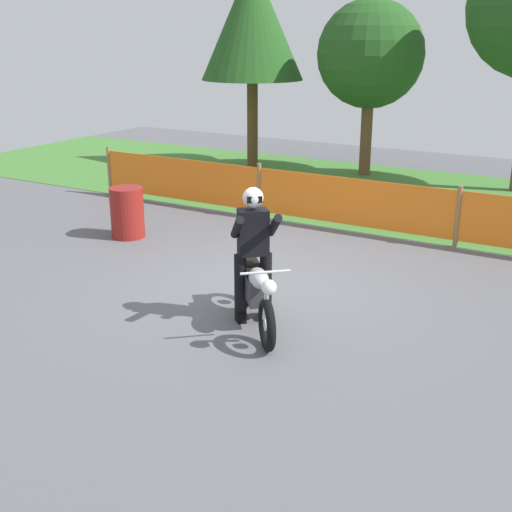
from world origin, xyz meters
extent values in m
cube|color=#5B5B60|center=(0.00, 0.00, -0.01)|extent=(24.00, 24.00, 0.02)
cube|color=#427A33|center=(0.00, 6.22, 0.01)|extent=(24.00, 6.05, 0.01)
cylinder|color=olive|center=(-5.65, 3.19, 0.53)|extent=(0.08, 0.08, 1.05)
cylinder|color=olive|center=(-1.88, 3.19, 0.53)|extent=(0.08, 0.08, 1.05)
cylinder|color=olive|center=(1.88, 3.19, 0.53)|extent=(0.08, 0.08, 1.05)
cube|color=orange|center=(-3.77, 3.19, 0.54)|extent=(3.69, 0.02, 0.85)
cube|color=orange|center=(0.00, 3.19, 0.54)|extent=(3.69, 0.02, 0.85)
cylinder|color=brown|center=(-4.55, 7.49, 1.12)|extent=(0.28, 0.28, 2.23)
cone|color=#23511E|center=(-4.55, 7.49, 3.67)|extent=(2.59, 2.59, 2.88)
cylinder|color=brown|center=(-1.58, 7.96, 1.01)|extent=(0.28, 0.28, 2.01)
sphere|color=#23511E|center=(-1.58, 7.96, 2.90)|extent=(2.54, 2.54, 2.54)
torus|color=black|center=(0.99, -1.64, 0.30)|extent=(0.47, 0.53, 0.61)
cylinder|color=silver|center=(0.99, -1.64, 0.30)|extent=(0.13, 0.14, 0.13)
torus|color=black|center=(0.12, -0.64, 0.30)|extent=(0.47, 0.53, 0.61)
cylinder|color=silver|center=(0.12, -0.64, 0.30)|extent=(0.13, 0.14, 0.13)
cube|color=#38383D|center=(0.52, -1.11, 0.47)|extent=(0.54, 0.58, 0.30)
ellipsoid|color=#B7B7C1|center=(0.66, -1.27, 0.68)|extent=(0.49, 0.52, 0.21)
cube|color=black|center=(0.37, -0.93, 0.65)|extent=(0.50, 0.54, 0.09)
cube|color=silver|center=(0.12, -0.64, 0.64)|extent=(0.34, 0.36, 0.04)
cylinder|color=silver|center=(0.95, -1.60, 0.58)|extent=(0.18, 0.20, 0.54)
sphere|color=white|center=(1.05, -1.72, 0.80)|extent=(0.24, 0.24, 0.17)
cylinder|color=silver|center=(0.92, -1.57, 0.90)|extent=(0.45, 0.39, 0.03)
cylinder|color=silver|center=(0.44, -0.80, 0.24)|extent=(0.39, 0.44, 0.07)
cylinder|color=black|center=(0.55, -0.89, 0.43)|extent=(0.21, 0.21, 0.86)
cube|color=black|center=(0.55, -0.89, 0.06)|extent=(0.25, 0.27, 0.12)
cylinder|color=black|center=(0.31, -1.10, 0.43)|extent=(0.21, 0.21, 0.86)
cube|color=black|center=(0.31, -1.10, 0.06)|extent=(0.25, 0.27, 0.12)
cube|color=black|center=(0.43, -1.00, 1.14)|extent=(0.43, 0.42, 0.56)
cylinder|color=black|center=(0.71, -0.99, 1.26)|extent=(0.39, 0.43, 0.38)
cylinder|color=black|center=(0.38, -1.28, 1.26)|extent=(0.39, 0.43, 0.38)
sphere|color=white|center=(0.43, -1.00, 1.56)|extent=(0.35, 0.35, 0.25)
cube|color=black|center=(0.49, -1.07, 1.56)|extent=(0.16, 0.14, 0.08)
cylinder|color=maroon|center=(-3.23, 0.93, 0.44)|extent=(0.58, 0.58, 0.88)
camera|label=1|loc=(4.28, -7.58, 3.44)|focal=46.54mm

